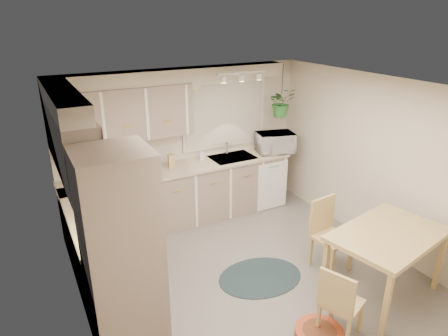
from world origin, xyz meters
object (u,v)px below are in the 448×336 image
Objects in this scene: pet_bed at (319,335)px; microwave at (275,140)px; braided_rug at (260,277)px; chair_back at (332,236)px; dining_table at (384,264)px; chair_left at (342,301)px.

pet_bed is 3.39m from microwave.
braided_rug is 1.80× the size of microwave.
pet_bed is at bearing 36.81° from chair_back.
braided_rug is (-1.10, 0.93, -0.41)m from dining_table.
microwave is at bearing 84.08° from dining_table.
microwave is at bearing 51.66° from braided_rug.
chair_left is at bearing -97.86° from microwave.
microwave is (1.17, 2.92, 0.73)m from chair_left.
microwave reaches higher than chair_back.
chair_back is (-0.17, 0.68, 0.06)m from dining_table.
pet_bed is (-0.03, -1.16, 0.05)m from braided_rug.
pet_bed is (-0.95, -0.91, -0.41)m from chair_back.
dining_table is at bearing 83.68° from chair_left.
chair_left is 1.18m from chair_back.
chair_left is 3.23m from microwave.
chair_left is 0.89× the size of chair_back.
pet_bed is (-1.13, -0.23, -0.36)m from dining_table.
chair_left is 1.27m from braided_rug.
chair_back is 1.56× the size of microwave.
dining_table is 0.93m from chair_left.
dining_table is 1.21× the size of braided_rug.
pet_bed is at bearing -168.42° from dining_table.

